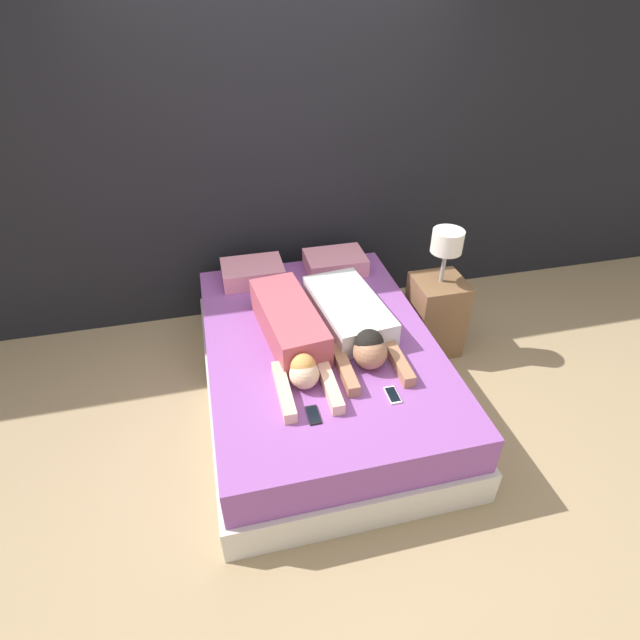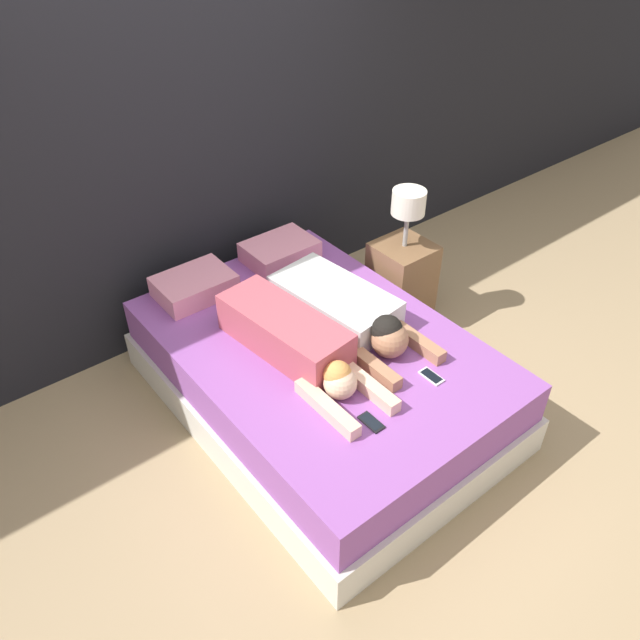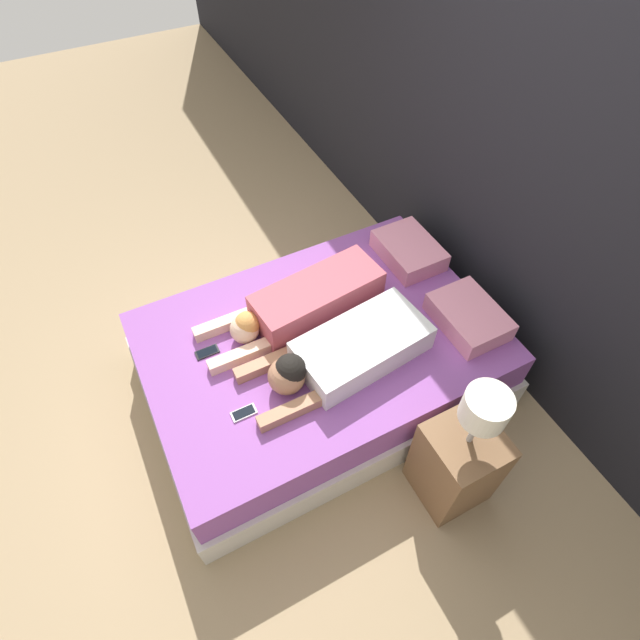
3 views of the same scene
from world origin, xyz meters
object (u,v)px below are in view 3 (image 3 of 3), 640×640
(person_left, at_px, (304,304))
(cell_phone_left, at_px, (207,352))
(person_right, at_px, (343,353))
(cell_phone_right, at_px, (244,413))
(nightstand, at_px, (458,460))
(bed, at_px, (320,360))
(pillow_head_left, at_px, (409,250))
(pillow_head_right, at_px, (469,317))

(person_left, bearing_deg, cell_phone_left, -90.37)
(person_right, bearing_deg, person_left, -174.50)
(cell_phone_right, relative_size, nightstand, 0.14)
(bed, height_order, pillow_head_left, pillow_head_left)
(pillow_head_left, distance_m, person_right, 0.97)
(cell_phone_right, height_order, nightstand, nightstand)
(nightstand, bearing_deg, person_left, -163.88)
(pillow_head_left, xyz_separation_m, person_right, (0.55, -0.80, 0.03))
(pillow_head_left, relative_size, cell_phone_right, 3.36)
(cell_phone_left, height_order, nightstand, nightstand)
(pillow_head_left, bearing_deg, person_right, -55.70)
(pillow_head_right, bearing_deg, person_right, -96.74)
(pillow_head_left, relative_size, pillow_head_right, 1.00)
(bed, height_order, cell_phone_left, cell_phone_left)
(bed, xyz_separation_m, pillow_head_right, (0.32, 0.83, 0.31))
(pillow_head_right, relative_size, cell_phone_left, 3.36)
(pillow_head_left, height_order, person_left, person_left)
(bed, relative_size, pillow_head_right, 4.66)
(pillow_head_left, height_order, nightstand, nightstand)
(nightstand, bearing_deg, bed, -161.61)
(pillow_head_left, xyz_separation_m, nightstand, (1.29, -0.51, -0.20))
(pillow_head_right, height_order, nightstand, nightstand)
(person_right, height_order, nightstand, nightstand)
(pillow_head_right, distance_m, cell_phone_right, 1.42)
(pillow_head_right, xyz_separation_m, nightstand, (0.64, -0.51, -0.20))
(cell_phone_left, xyz_separation_m, cell_phone_right, (0.46, 0.04, 0.00))
(bed, bearing_deg, nightstand, 18.39)
(bed, xyz_separation_m, nightstand, (0.97, 0.32, 0.11))
(cell_phone_right, bearing_deg, pillow_head_right, 88.07)
(pillow_head_right, relative_size, cell_phone_right, 3.36)
(bed, xyz_separation_m, pillow_head_left, (-0.32, 0.83, 0.31))
(person_left, relative_size, person_right, 1.05)
(cell_phone_right, xyz_separation_m, nightstand, (0.69, 0.91, -0.14))
(pillow_head_left, bearing_deg, cell_phone_right, -67.33)
(cell_phone_right, bearing_deg, pillow_head_left, 112.67)
(pillow_head_right, bearing_deg, cell_phone_left, -109.21)
(pillow_head_right, bearing_deg, nightstand, -38.26)
(pillow_head_left, bearing_deg, pillow_head_right, 0.00)
(cell_phone_right, bearing_deg, bed, 114.75)
(cell_phone_left, height_order, cell_phone_right, same)
(person_right, distance_m, cell_phone_left, 0.79)
(person_right, bearing_deg, nightstand, 21.62)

